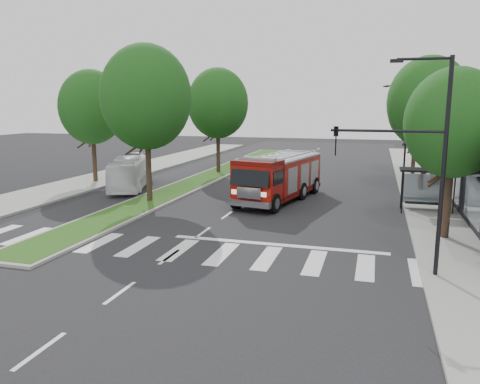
% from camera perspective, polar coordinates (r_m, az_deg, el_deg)
% --- Properties ---
extents(ground, '(140.00, 140.00, 0.00)m').
position_cam_1_polar(ground, '(23.69, -4.54, -4.97)').
color(ground, black).
rests_on(ground, ground).
extents(sidewalk_right, '(5.00, 80.00, 0.15)m').
position_cam_1_polar(sidewalk_right, '(32.23, 23.65, -1.53)').
color(sidewalk_right, gray).
rests_on(sidewalk_right, ground).
extents(sidewalk_left, '(5.00, 80.00, 0.15)m').
position_cam_1_polar(sidewalk_left, '(39.16, -19.39, 0.76)').
color(sidewalk_left, gray).
rests_on(sidewalk_left, ground).
extents(median, '(3.00, 50.00, 0.15)m').
position_cam_1_polar(median, '(42.26, -3.53, 2.02)').
color(median, gray).
rests_on(median, ground).
extents(bus_shelter, '(3.20, 1.60, 2.61)m').
position_cam_1_polar(bus_shelter, '(29.94, 21.90, 1.55)').
color(bus_shelter, black).
rests_on(bus_shelter, ground).
extents(tree_right_near, '(4.40, 4.40, 8.05)m').
position_cam_1_polar(tree_right_near, '(23.58, 24.61, 7.62)').
color(tree_right_near, black).
rests_on(tree_right_near, ground).
extents(tree_right_mid, '(5.60, 5.60, 9.72)m').
position_cam_1_polar(tree_right_mid, '(35.48, 21.99, 10.06)').
color(tree_right_mid, black).
rests_on(tree_right_mid, ground).
extents(tree_right_far, '(5.00, 5.00, 8.73)m').
position_cam_1_polar(tree_right_far, '(45.45, 20.73, 9.25)').
color(tree_right_far, black).
rests_on(tree_right_far, ground).
extents(tree_median_near, '(5.80, 5.80, 10.16)m').
position_cam_1_polar(tree_median_near, '(30.78, -11.37, 11.25)').
color(tree_median_near, black).
rests_on(tree_median_near, ground).
extents(tree_median_far, '(5.60, 5.60, 9.72)m').
position_cam_1_polar(tree_median_far, '(43.68, -2.73, 10.74)').
color(tree_median_far, black).
rests_on(tree_median_far, ground).
extents(tree_left_mid, '(5.20, 5.20, 9.16)m').
position_cam_1_polar(tree_left_mid, '(40.02, -17.65, 9.82)').
color(tree_left_mid, black).
rests_on(tree_left_mid, ground).
extents(streetlight_right_near, '(4.08, 0.22, 8.00)m').
position_cam_1_polar(streetlight_right_near, '(17.96, 20.88, 4.57)').
color(streetlight_right_near, black).
rests_on(streetlight_right_near, ground).
extents(streetlight_right_far, '(2.11, 0.20, 8.00)m').
position_cam_1_polar(streetlight_right_far, '(41.42, 19.42, 7.40)').
color(streetlight_right_far, black).
rests_on(streetlight_right_far, ground).
extents(fire_engine, '(4.64, 9.74, 3.25)m').
position_cam_1_polar(fire_engine, '(31.33, 4.80, 1.76)').
color(fire_engine, '#520804').
rests_on(fire_engine, ground).
extents(city_bus, '(5.06, 9.10, 2.49)m').
position_cam_1_polar(city_bus, '(37.15, -13.14, 2.40)').
color(city_bus, white).
rests_on(city_bus, ground).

